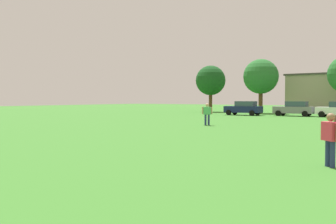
{
  "coord_description": "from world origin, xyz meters",
  "views": [
    {
      "loc": [
        8.68,
        2.05,
        1.99
      ],
      "look_at": [
        2.68,
        10.81,
        1.59
      ],
      "focal_mm": 38.21,
      "sensor_mm": 36.0,
      "label": 1
    }
  ],
  "objects": [
    {
      "name": "parked_car_gray_1",
      "position": [
        -2.41,
        43.75,
        0.86
      ],
      "size": [
        4.3,
        2.02,
        1.68
      ],
      "rotation": [
        0.0,
        0.0,
        3.14
      ],
      "color": "slate",
      "rests_on": "ground"
    },
    {
      "name": "house_left",
      "position": [
        -0.67,
        56.13,
        2.74
      ],
      "size": [
        11.42,
        6.75,
        5.45
      ],
      "color": "tan",
      "rests_on": "ground"
    },
    {
      "name": "bystander_near_trees",
      "position": [
        -3.91,
        25.6,
        0.97
      ],
      "size": [
        0.69,
        0.53,
        1.64
      ],
      "rotation": [
        0.0,
        0.0,
        3.68
      ],
      "color": "navy",
      "rests_on": "ground"
    },
    {
      "name": "ground_plane",
      "position": [
        0.0,
        30.0,
        0.0
      ],
      "size": [
        160.0,
        160.0,
        0.0
      ],
      "primitive_type": "plane",
      "color": "#387528"
    },
    {
      "name": "tree_far_left",
      "position": [
        -16.47,
        50.14,
        4.7
      ],
      "size": [
        4.47,
        4.47,
        6.97
      ],
      "color": "brown",
      "rests_on": "ground"
    },
    {
      "name": "tree_center",
      "position": [
        -8.4,
        49.34,
        4.97
      ],
      "size": [
        4.72,
        4.72,
        7.36
      ],
      "color": "brown",
      "rests_on": "ground"
    },
    {
      "name": "adult_bystander",
      "position": [
        6.74,
        13.23,
        0.93
      ],
      "size": [
        0.57,
        0.57,
        1.57
      ],
      "rotation": [
        0.0,
        0.0,
        5.5
      ],
      "color": "navy",
      "rests_on": "ground"
    },
    {
      "name": "parked_car_navy_0",
      "position": [
        -7.95,
        42.41,
        0.86
      ],
      "size": [
        4.3,
        2.02,
        1.68
      ],
      "rotation": [
        0.0,
        0.0,
        3.14
      ],
      "color": "#141E4C",
      "rests_on": "ground"
    }
  ]
}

